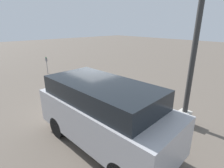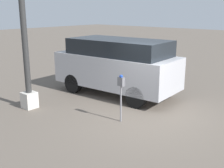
{
  "view_description": "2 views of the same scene",
  "coord_description": "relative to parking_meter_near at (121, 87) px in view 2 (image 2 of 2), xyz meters",
  "views": [
    {
      "loc": [
        6.14,
        -4.71,
        3.86
      ],
      "look_at": [
        0.62,
        0.31,
        1.28
      ],
      "focal_mm": 28.0,
      "sensor_mm": 36.0,
      "label": 1
    },
    {
      "loc": [
        -4.55,
        6.7,
        3.26
      ],
      "look_at": [
        0.42,
        0.9,
        1.23
      ],
      "focal_mm": 45.0,
      "sensor_mm": 36.0,
      "label": 2
    }
  ],
  "objects": [
    {
      "name": "parking_meter_near",
      "position": [
        0.0,
        0.0,
        0.0
      ],
      "size": [
        0.21,
        0.13,
        1.44
      ],
      "rotation": [
        0.0,
        0.0,
        -0.08
      ],
      "color": "gray",
      "rests_on": "ground"
    },
    {
      "name": "ground_plane",
      "position": [
        -0.37,
        -0.55,
        -1.06
      ],
      "size": [
        80.0,
        80.0,
        0.0
      ],
      "primitive_type": "plane",
      "color": "#60564C"
    },
    {
      "name": "lamp_post",
      "position": [
        3.12,
        1.09,
        1.37
      ],
      "size": [
        0.44,
        0.44,
        6.41
      ],
      "color": "beige",
      "rests_on": "ground"
    },
    {
      "name": "parked_van",
      "position": [
        1.9,
        -2.09,
        0.13
      ],
      "size": [
        4.94,
        2.27,
        2.17
      ],
      "rotation": [
        0.0,
        0.0,
        0.06
      ],
      "color": "#B2B2B7",
      "rests_on": "ground"
    }
  ]
}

